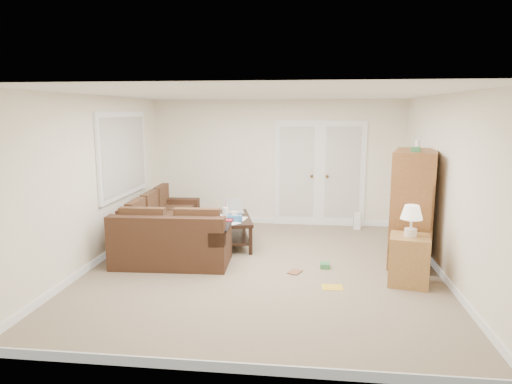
# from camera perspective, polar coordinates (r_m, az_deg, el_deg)

# --- Properties ---
(floor) EXTENTS (5.50, 5.50, 0.00)m
(floor) POSITION_cam_1_polar(r_m,az_deg,el_deg) (6.78, 0.87, -9.47)
(floor) COLOR gray
(floor) RESTS_ON ground
(ceiling) EXTENTS (5.00, 5.50, 0.02)m
(ceiling) POSITION_cam_1_polar(r_m,az_deg,el_deg) (6.39, 0.93, 12.16)
(ceiling) COLOR white
(ceiling) RESTS_ON wall_back
(wall_left) EXTENTS (0.02, 5.50, 2.50)m
(wall_left) POSITION_cam_1_polar(r_m,az_deg,el_deg) (7.16, -19.43, 1.33)
(wall_left) COLOR white
(wall_left) RESTS_ON floor
(wall_right) EXTENTS (0.02, 5.50, 2.50)m
(wall_right) POSITION_cam_1_polar(r_m,az_deg,el_deg) (6.70, 22.70, 0.55)
(wall_right) COLOR white
(wall_right) RESTS_ON floor
(wall_back) EXTENTS (5.00, 0.02, 2.50)m
(wall_back) POSITION_cam_1_polar(r_m,az_deg,el_deg) (9.18, 2.64, 3.69)
(wall_back) COLOR white
(wall_back) RESTS_ON floor
(wall_front) EXTENTS (5.00, 0.02, 2.50)m
(wall_front) POSITION_cam_1_polar(r_m,az_deg,el_deg) (3.80, -3.32, -5.44)
(wall_front) COLOR white
(wall_front) RESTS_ON floor
(baseboards) EXTENTS (5.00, 5.50, 0.10)m
(baseboards) POSITION_cam_1_polar(r_m,az_deg,el_deg) (6.76, 0.87, -9.07)
(baseboards) COLOR silver
(baseboards) RESTS_ON floor
(french_doors) EXTENTS (1.80, 0.05, 2.13)m
(french_doors) POSITION_cam_1_polar(r_m,az_deg,el_deg) (9.15, 7.93, 2.23)
(french_doors) COLOR silver
(french_doors) RESTS_ON floor
(window_left) EXTENTS (0.05, 1.92, 1.42)m
(window_left) POSITION_cam_1_polar(r_m,az_deg,el_deg) (8.02, -16.20, 4.54)
(window_left) COLOR silver
(window_left) RESTS_ON wall_left
(sectional_sofa) EXTENTS (1.84, 2.62, 0.80)m
(sectional_sofa) POSITION_cam_1_polar(r_m,az_deg,el_deg) (7.60, -11.11, -5.03)
(sectional_sofa) COLOR #402718
(sectional_sofa) RESTS_ON floor
(coffee_table) EXTENTS (0.88, 1.33, 0.83)m
(coffee_table) POSITION_cam_1_polar(r_m,az_deg,el_deg) (7.84, -3.02, -4.69)
(coffee_table) COLOR black
(coffee_table) RESTS_ON floor
(tv_armoire) EXTENTS (0.84, 1.18, 1.83)m
(tv_armoire) POSITION_cam_1_polar(r_m,az_deg,el_deg) (7.20, 19.01, -1.74)
(tv_armoire) COLOR brown
(tv_armoire) RESTS_ON floor
(side_cabinet) EXTENTS (0.60, 0.60, 1.07)m
(side_cabinet) POSITION_cam_1_polar(r_m,az_deg,el_deg) (6.40, 18.59, -7.59)
(side_cabinet) COLOR #A6743C
(side_cabinet) RESTS_ON floor
(space_heater) EXTENTS (0.16, 0.14, 0.33)m
(space_heater) POSITION_cam_1_polar(r_m,az_deg,el_deg) (9.10, 12.57, -3.53)
(space_heater) COLOR white
(space_heater) RESTS_ON floor
(floor_magazine) EXTENTS (0.28, 0.23, 0.01)m
(floor_magazine) POSITION_cam_1_polar(r_m,az_deg,el_deg) (6.15, 9.50, -11.65)
(floor_magazine) COLOR gold
(floor_magazine) RESTS_ON floor
(floor_greenbox) EXTENTS (0.14, 0.18, 0.07)m
(floor_greenbox) POSITION_cam_1_polar(r_m,az_deg,el_deg) (6.85, 8.61, -9.04)
(floor_greenbox) COLOR #387C45
(floor_greenbox) RESTS_ON floor
(floor_book) EXTENTS (0.23, 0.26, 0.02)m
(floor_book) POSITION_cam_1_polar(r_m,az_deg,el_deg) (6.64, 4.26, -9.83)
(floor_book) COLOR brown
(floor_book) RESTS_ON floor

